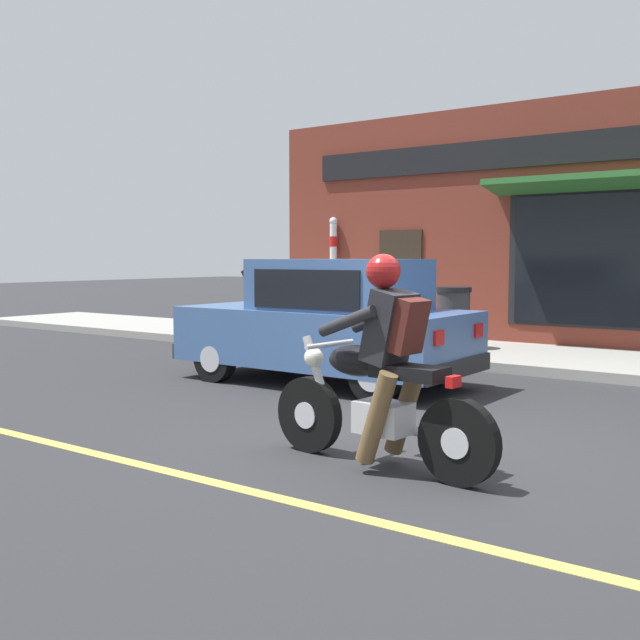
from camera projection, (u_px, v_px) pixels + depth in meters
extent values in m
plane|color=#2B2B2D|center=(433.00, 447.00, 6.28)|extent=(80.00, 80.00, 0.00)
cube|color=#9E9B93|center=(423.00, 349.00, 12.42)|extent=(2.60, 22.00, 0.14)
cube|color=#D1C64C|center=(32.00, 438.00, 6.58)|extent=(0.12, 19.80, 0.01)
cube|color=maroon|center=(582.00, 226.00, 12.29)|extent=(0.50, 11.84, 4.20)
cube|color=#2D2319|center=(400.00, 286.00, 14.06)|extent=(0.04, 0.90, 2.10)
cube|color=black|center=(579.00, 147.00, 11.96)|extent=(0.06, 10.06, 0.50)
cylinder|color=white|center=(333.00, 242.00, 14.79)|extent=(0.14, 0.14, 0.70)
cylinder|color=red|center=(333.00, 242.00, 14.79)|extent=(0.15, 0.15, 0.20)
sphere|color=silver|center=(333.00, 221.00, 14.75)|extent=(0.16, 0.16, 0.16)
cylinder|color=black|center=(309.00, 414.00, 6.12)|extent=(0.16, 0.63, 0.62)
cylinder|color=silver|center=(309.00, 414.00, 6.12)|extent=(0.14, 0.23, 0.22)
cylinder|color=black|center=(459.00, 442.00, 5.21)|extent=(0.16, 0.63, 0.62)
cylinder|color=silver|center=(459.00, 442.00, 5.21)|extent=(0.14, 0.23, 0.22)
cube|color=silver|center=(383.00, 418.00, 5.62)|extent=(0.31, 0.42, 0.24)
ellipsoid|color=black|center=(357.00, 361.00, 5.75)|extent=(0.35, 0.54, 0.24)
cube|color=black|center=(409.00, 372.00, 5.44)|extent=(0.31, 0.58, 0.10)
cylinder|color=silver|center=(318.00, 378.00, 6.03)|extent=(0.10, 0.33, 0.68)
cylinder|color=silver|center=(330.00, 344.00, 5.93)|extent=(0.56, 0.09, 0.04)
sphere|color=silver|center=(314.00, 357.00, 6.05)|extent=(0.16, 0.16, 0.16)
cylinder|color=silver|center=(440.00, 435.00, 5.49)|extent=(0.13, 0.55, 0.08)
cube|color=red|center=(453.00, 382.00, 5.20)|extent=(0.12, 0.07, 0.08)
cylinder|color=brown|center=(377.00, 418.00, 5.44)|extent=(0.17, 0.36, 0.71)
cylinder|color=brown|center=(405.00, 410.00, 5.71)|extent=(0.17, 0.36, 0.71)
cube|color=#232328|center=(389.00, 327.00, 5.53)|extent=(0.37, 0.36, 0.57)
cylinder|color=#232328|center=(347.00, 321.00, 5.54)|extent=(0.14, 0.53, 0.26)
cylinder|color=#232328|center=(380.00, 318.00, 5.84)|extent=(0.14, 0.53, 0.26)
sphere|color=#A51919|center=(383.00, 271.00, 5.54)|extent=(0.26, 0.26, 0.26)
cube|color=#4C1E19|center=(407.00, 325.00, 5.43)|extent=(0.30, 0.26, 0.42)
cylinder|color=black|center=(215.00, 358.00, 9.58)|extent=(0.18, 0.60, 0.60)
cylinder|color=silver|center=(215.00, 358.00, 9.58)|extent=(0.20, 0.33, 0.33)
cylinder|color=black|center=(285.00, 347.00, 10.74)|extent=(0.18, 0.60, 0.60)
cylinder|color=silver|center=(285.00, 347.00, 10.74)|extent=(0.20, 0.33, 0.33)
cylinder|color=black|center=(375.00, 376.00, 8.18)|extent=(0.18, 0.60, 0.60)
cylinder|color=silver|center=(375.00, 376.00, 8.18)|extent=(0.20, 0.33, 0.33)
cylinder|color=black|center=(435.00, 361.00, 9.34)|extent=(0.18, 0.60, 0.60)
cylinder|color=silver|center=(435.00, 361.00, 9.34)|extent=(0.20, 0.33, 0.33)
cube|color=#42669E|center=(324.00, 336.00, 9.43)|extent=(1.65, 3.70, 0.70)
cube|color=#42669E|center=(340.00, 286.00, 9.23)|extent=(1.45, 1.90, 0.66)
cube|color=black|center=(285.00, 288.00, 9.75)|extent=(1.33, 0.35, 0.51)
cube|color=black|center=(305.00, 290.00, 8.65)|extent=(0.03, 1.52, 0.46)
cube|color=black|center=(371.00, 286.00, 9.82)|extent=(0.03, 1.52, 0.46)
cube|color=silver|center=(190.00, 322.00, 10.10)|extent=(0.24, 0.04, 0.14)
cube|color=red|center=(439.00, 338.00, 7.93)|extent=(0.20, 0.04, 0.16)
cube|color=silver|center=(240.00, 317.00, 10.92)|extent=(0.24, 0.04, 0.14)
cube|color=red|center=(478.00, 330.00, 8.75)|extent=(0.20, 0.04, 0.16)
cube|color=#28282B|center=(218.00, 346.00, 10.52)|extent=(1.61, 0.12, 0.20)
cube|color=#28282B|center=(456.00, 368.00, 8.39)|extent=(1.61, 0.12, 0.20)
cylinder|color=#2D2D33|center=(453.00, 320.00, 11.98)|extent=(0.52, 0.52, 0.90)
cylinder|color=black|center=(454.00, 289.00, 11.94)|extent=(0.56, 0.56, 0.08)
cylinder|color=red|center=(260.00, 333.00, 13.56)|extent=(0.24, 0.24, 0.16)
cylinder|color=red|center=(259.00, 313.00, 13.53)|extent=(0.18, 0.18, 0.58)
sphere|color=red|center=(259.00, 295.00, 13.50)|extent=(0.20, 0.20, 0.20)
cylinder|color=red|center=(255.00, 310.00, 13.42)|extent=(0.10, 0.08, 0.08)
cylinder|color=red|center=(264.00, 310.00, 13.63)|extent=(0.10, 0.08, 0.08)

